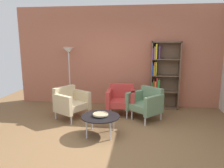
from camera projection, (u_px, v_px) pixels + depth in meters
The scene contains 9 objects.
ground_plane at pixel (112, 139), 4.34m from camera, with size 8.32×8.32×0.00m, color brown.
brick_back_panel at pixel (123, 57), 6.44m from camera, with size 6.40×0.12×2.90m, color #B2664C.
bookshelf_tall at pixel (161, 77), 6.19m from camera, with size 0.80×0.30×1.90m.
coffee_table_low at pixel (100, 117), 4.50m from camera, with size 0.80×0.80×0.40m.
decorative_bowl at pixel (100, 114), 4.48m from camera, with size 0.32×0.32×0.05m.
armchair_by_bookshelf at pixel (121, 99), 5.73m from camera, with size 0.72×0.67×0.78m.
armchair_corner_red at pixel (70, 102), 5.45m from camera, with size 0.91×0.94×0.78m.
armchair_spare_guest at pixel (146, 103), 5.38m from camera, with size 0.95×0.95×0.78m.
floor_lamp_torchiere at pixel (69, 57), 6.26m from camera, with size 0.32×0.32×1.74m.
Camera 1 is at (0.55, -4.00, 1.93)m, focal length 34.95 mm.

